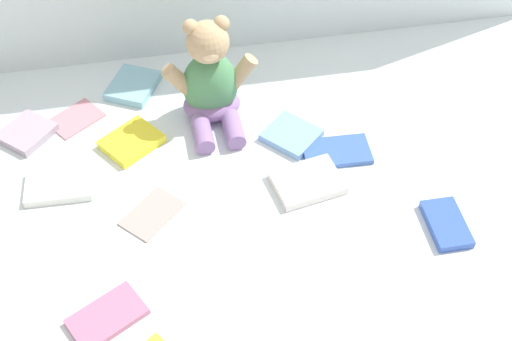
{
  "coord_description": "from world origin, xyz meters",
  "views": [
    {
      "loc": [
        -0.17,
        -0.89,
        0.98
      ],
      "look_at": [
        -0.02,
        -0.1,
        0.1
      ],
      "focal_mm": 45.89,
      "sensor_mm": 36.0,
      "label": 1
    }
  ],
  "objects_px": {
    "teddy_bear": "(211,83)",
    "book_case_12": "(27,133)",
    "book_case_4": "(107,317)",
    "book_case_7": "(152,213)",
    "book_case_1": "(337,152)",
    "book_case_2": "(59,185)",
    "book_case_5": "(132,142)",
    "book_case_8": "(446,224)",
    "book_case_11": "(75,118)",
    "book_case_6": "(307,182)",
    "book_case_9": "(292,135)",
    "book_case_0": "(133,86)"
  },
  "relations": [
    {
      "from": "book_case_6",
      "to": "book_case_9",
      "type": "height_order",
      "value": "book_case_6"
    },
    {
      "from": "book_case_2",
      "to": "book_case_5",
      "type": "distance_m",
      "value": 0.17
    },
    {
      "from": "book_case_5",
      "to": "book_case_2",
      "type": "bearing_deg",
      "value": 86.92
    },
    {
      "from": "teddy_bear",
      "to": "book_case_11",
      "type": "height_order",
      "value": "teddy_bear"
    },
    {
      "from": "book_case_2",
      "to": "book_case_7",
      "type": "xyz_separation_m",
      "value": [
        0.17,
        -0.1,
        -0.0
      ]
    },
    {
      "from": "teddy_bear",
      "to": "book_case_5",
      "type": "height_order",
      "value": "teddy_bear"
    },
    {
      "from": "book_case_6",
      "to": "book_case_8",
      "type": "distance_m",
      "value": 0.28
    },
    {
      "from": "book_case_0",
      "to": "book_case_7",
      "type": "relative_size",
      "value": 1.0
    },
    {
      "from": "teddy_bear",
      "to": "book_case_1",
      "type": "distance_m",
      "value": 0.3
    },
    {
      "from": "book_case_0",
      "to": "book_case_5",
      "type": "distance_m",
      "value": 0.18
    },
    {
      "from": "book_case_9",
      "to": "book_case_12",
      "type": "relative_size",
      "value": 1.05
    },
    {
      "from": "book_case_4",
      "to": "book_case_12",
      "type": "relative_size",
      "value": 1.25
    },
    {
      "from": "book_case_1",
      "to": "book_case_11",
      "type": "relative_size",
      "value": 1.28
    },
    {
      "from": "book_case_6",
      "to": "book_case_11",
      "type": "distance_m",
      "value": 0.53
    },
    {
      "from": "book_case_0",
      "to": "book_case_8",
      "type": "distance_m",
      "value": 0.75
    },
    {
      "from": "book_case_4",
      "to": "book_case_5",
      "type": "height_order",
      "value": "book_case_5"
    },
    {
      "from": "book_case_7",
      "to": "book_case_1",
      "type": "bearing_deg",
      "value": -120.85
    },
    {
      "from": "book_case_4",
      "to": "book_case_7",
      "type": "xyz_separation_m",
      "value": [
        0.09,
        0.21,
        -0.0
      ]
    },
    {
      "from": "teddy_bear",
      "to": "book_case_7",
      "type": "height_order",
      "value": "teddy_bear"
    },
    {
      "from": "book_case_1",
      "to": "book_case_11",
      "type": "distance_m",
      "value": 0.57
    },
    {
      "from": "book_case_7",
      "to": "book_case_5",
      "type": "bearing_deg",
      "value": -36.0
    },
    {
      "from": "book_case_6",
      "to": "book_case_0",
      "type": "bearing_deg",
      "value": 31.69
    },
    {
      "from": "book_case_0",
      "to": "book_case_7",
      "type": "xyz_separation_m",
      "value": [
        0.01,
        -0.37,
        -0.01
      ]
    },
    {
      "from": "teddy_bear",
      "to": "book_case_12",
      "type": "bearing_deg",
      "value": 177.86
    },
    {
      "from": "book_case_0",
      "to": "book_case_12",
      "type": "bearing_deg",
      "value": 53.37
    },
    {
      "from": "book_case_4",
      "to": "book_case_8",
      "type": "bearing_deg",
      "value": -111.5
    },
    {
      "from": "book_case_5",
      "to": "book_case_9",
      "type": "height_order",
      "value": "book_case_5"
    },
    {
      "from": "book_case_6",
      "to": "book_case_9",
      "type": "relative_size",
      "value": 1.27
    },
    {
      "from": "book_case_0",
      "to": "book_case_11",
      "type": "relative_size",
      "value": 1.07
    },
    {
      "from": "book_case_6",
      "to": "teddy_bear",
      "type": "bearing_deg",
      "value": 22.72
    },
    {
      "from": "teddy_bear",
      "to": "book_case_4",
      "type": "height_order",
      "value": "teddy_bear"
    },
    {
      "from": "book_case_8",
      "to": "book_case_11",
      "type": "distance_m",
      "value": 0.81
    },
    {
      "from": "book_case_1",
      "to": "book_case_6",
      "type": "distance_m",
      "value": 0.11
    },
    {
      "from": "book_case_4",
      "to": "book_case_8",
      "type": "relative_size",
      "value": 1.1
    },
    {
      "from": "teddy_bear",
      "to": "book_case_6",
      "type": "bearing_deg",
      "value": -58.19
    },
    {
      "from": "book_case_5",
      "to": "book_case_1",
      "type": "bearing_deg",
      "value": -140.05
    },
    {
      "from": "book_case_6",
      "to": "book_case_11",
      "type": "relative_size",
      "value": 1.22
    },
    {
      "from": "book_case_1",
      "to": "book_case_12",
      "type": "bearing_deg",
      "value": 77.52
    },
    {
      "from": "book_case_1",
      "to": "book_case_12",
      "type": "height_order",
      "value": "book_case_12"
    },
    {
      "from": "teddy_bear",
      "to": "book_case_9",
      "type": "distance_m",
      "value": 0.2
    },
    {
      "from": "book_case_9",
      "to": "book_case_0",
      "type": "bearing_deg",
      "value": 102.79
    },
    {
      "from": "book_case_1",
      "to": "book_case_8",
      "type": "xyz_separation_m",
      "value": [
        0.15,
        -0.22,
        0.0
      ]
    },
    {
      "from": "teddy_bear",
      "to": "book_case_8",
      "type": "bearing_deg",
      "value": -46.33
    },
    {
      "from": "book_case_8",
      "to": "book_case_11",
      "type": "xyz_separation_m",
      "value": [
        -0.68,
        0.43,
        -0.0
      ]
    },
    {
      "from": "teddy_bear",
      "to": "book_case_4",
      "type": "distance_m",
      "value": 0.53
    },
    {
      "from": "book_case_4",
      "to": "book_case_8",
      "type": "distance_m",
      "value": 0.64
    },
    {
      "from": "book_case_1",
      "to": "book_case_5",
      "type": "distance_m",
      "value": 0.43
    },
    {
      "from": "book_case_2",
      "to": "book_case_0",
      "type": "bearing_deg",
      "value": 151.68
    },
    {
      "from": "book_case_5",
      "to": "book_case_6",
      "type": "distance_m",
      "value": 0.38
    },
    {
      "from": "book_case_0",
      "to": "book_case_8",
      "type": "bearing_deg",
      "value": 165.09
    }
  ]
}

